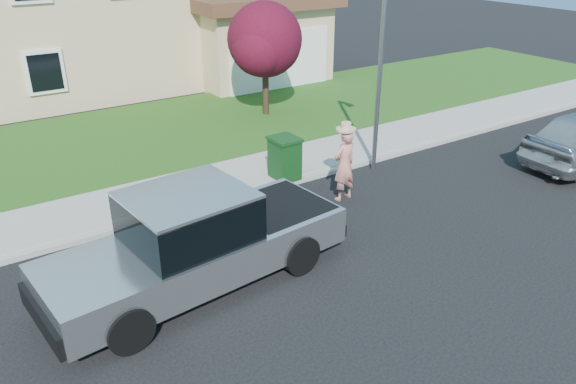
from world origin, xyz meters
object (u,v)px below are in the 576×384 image
object	(u,v)px
woman	(344,164)
ornamental_tree	(266,43)
trash_bin	(285,157)
pickup_truck	(196,242)
street_lamp	(383,58)

from	to	relation	value
woman	ornamental_tree	bearing A→B (deg)	-112.35
ornamental_tree	trash_bin	bearing A→B (deg)	-116.87
pickup_truck	ornamental_tree	distance (m)	10.61
ornamental_tree	trash_bin	distance (m)	6.12
pickup_truck	street_lamp	size ratio (longest dim) A/B	1.11
woman	ornamental_tree	xyz separation A→B (m)	(1.97, 6.83, 1.63)
trash_bin	pickup_truck	bearing A→B (deg)	-143.41
woman	street_lamp	size ratio (longest dim) A/B	0.37
ornamental_tree	woman	bearing A→B (deg)	-106.11
pickup_truck	trash_bin	xyz separation A→B (m)	(3.89, 3.00, -0.19)
trash_bin	ornamental_tree	bearing A→B (deg)	62.08
ornamental_tree	street_lamp	distance (m)	5.84
pickup_truck	woman	world-z (taller)	woman
ornamental_tree	street_lamp	size ratio (longest dim) A/B	0.72
woman	trash_bin	xyz separation A→B (m)	(-0.66, 1.63, -0.23)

